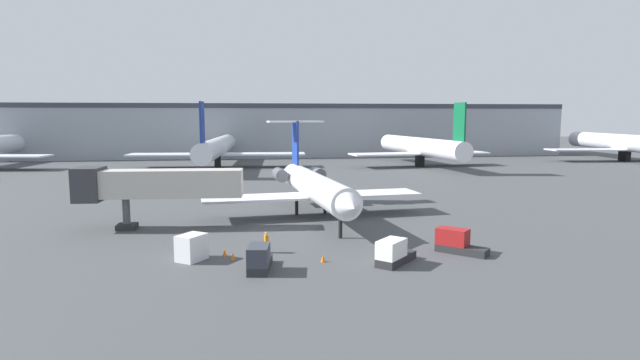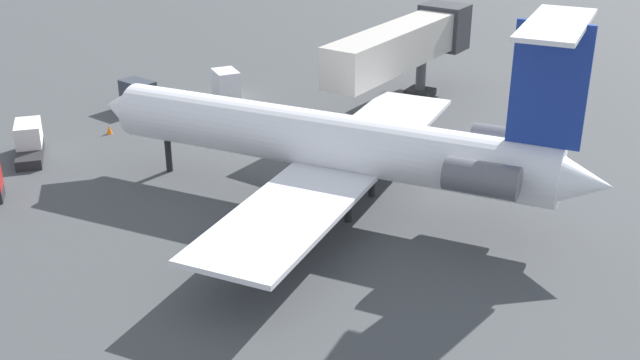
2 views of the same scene
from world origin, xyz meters
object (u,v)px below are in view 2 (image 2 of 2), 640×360
object	(u,v)px
ground_crew_marshaller	(190,111)
traffic_cone_near	(109,130)
traffic_cone_far	(196,105)
cargo_container_uld	(226,84)
baggage_tug_trailing	(29,142)
jet_bridge	(408,43)
traffic_cone_mid	(215,105)
baggage_tug_lead	(142,97)
regional_jet	(339,141)

from	to	relation	value
ground_crew_marshaller	traffic_cone_near	bearing A→B (deg)	-37.73
traffic_cone_far	cargo_container_uld	bearing A→B (deg)	174.57
baggage_tug_trailing	jet_bridge	bearing A→B (deg)	143.28
traffic_cone_mid	traffic_cone_far	xyz separation A→B (m)	(0.67, -1.13, 0.00)
baggage_tug_lead	baggage_tug_trailing	bearing A→B (deg)	1.35
baggage_tug_trailing	cargo_container_uld	distance (m)	15.01
ground_crew_marshaller	jet_bridge	bearing A→B (deg)	136.19
regional_jet	traffic_cone_mid	distance (m)	17.35
jet_bridge	traffic_cone_near	world-z (taller)	jet_bridge
traffic_cone_far	ground_crew_marshaller	bearing A→B (deg)	31.94
traffic_cone_far	traffic_cone_near	bearing A→B (deg)	-13.08
ground_crew_marshaller	baggage_tug_lead	world-z (taller)	baggage_tug_lead
baggage_tug_lead	traffic_cone_near	size ratio (longest dim) A/B	7.56
cargo_container_uld	traffic_cone_far	size ratio (longest dim) A/B	4.73
traffic_cone_near	traffic_cone_mid	xyz separation A→B (m)	(-7.31, 2.67, 0.00)
jet_bridge	traffic_cone_far	world-z (taller)	jet_bridge
cargo_container_uld	baggage_tug_trailing	bearing A→B (deg)	-12.15
regional_jet	jet_bridge	bearing A→B (deg)	-166.49
traffic_cone_far	baggage_tug_trailing	bearing A→B (deg)	-13.86
baggage_tug_lead	traffic_cone_near	distance (m)	5.00
baggage_tug_lead	ground_crew_marshaller	bearing A→B (deg)	82.04
ground_crew_marshaller	traffic_cone_far	bearing A→B (deg)	-148.06
ground_crew_marshaller	baggage_tug_trailing	bearing A→B (deg)	-26.28
baggage_tug_lead	traffic_cone_mid	size ratio (longest dim) A/B	7.56
jet_bridge	baggage_tug_lead	bearing A→B (deg)	-56.14
ground_crew_marshaller	cargo_container_uld	bearing A→B (deg)	-166.85
traffic_cone_near	regional_jet	bearing A→B (deg)	85.12
baggage_tug_trailing	traffic_cone_mid	world-z (taller)	baggage_tug_trailing
baggage_tug_lead	traffic_cone_near	world-z (taller)	baggage_tug_lead
baggage_tug_lead	jet_bridge	bearing A→B (deg)	123.86
regional_jet	jet_bridge	size ratio (longest dim) A/B	1.73
traffic_cone_far	regional_jet	bearing A→B (deg)	62.76
regional_jet	jet_bridge	world-z (taller)	regional_jet
traffic_cone_mid	traffic_cone_far	distance (m)	1.31
baggage_tug_trailing	regional_jet	bearing A→B (deg)	100.68
baggage_tug_trailing	traffic_cone_near	xyz separation A→B (m)	(-4.99, 1.33, -0.56)
regional_jet	ground_crew_marshaller	world-z (taller)	regional_jet
cargo_container_uld	baggage_tug_lead	bearing A→B (deg)	-34.32
cargo_container_uld	traffic_cone_near	world-z (taller)	cargo_container_uld
ground_crew_marshaller	cargo_container_uld	distance (m)	5.77
traffic_cone_near	cargo_container_uld	bearing A→B (deg)	169.29
traffic_cone_near	traffic_cone_mid	size ratio (longest dim) A/B	1.00
jet_bridge	baggage_tug_trailing	xyz separation A→B (m)	(19.75, -14.73, -3.45)
baggage_tug_trailing	traffic_cone_far	distance (m)	11.99
traffic_cone_near	traffic_cone_far	world-z (taller)	same
cargo_container_uld	traffic_cone_near	distance (m)	9.88
jet_bridge	cargo_container_uld	xyz separation A→B (m)	(5.07, -11.57, -3.31)
regional_jet	baggage_tug_trailing	xyz separation A→B (m)	(3.51, -18.63, -2.57)
jet_bridge	baggage_tug_lead	world-z (taller)	jet_bridge
regional_jet	traffic_cone_mid	world-z (taller)	regional_jet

